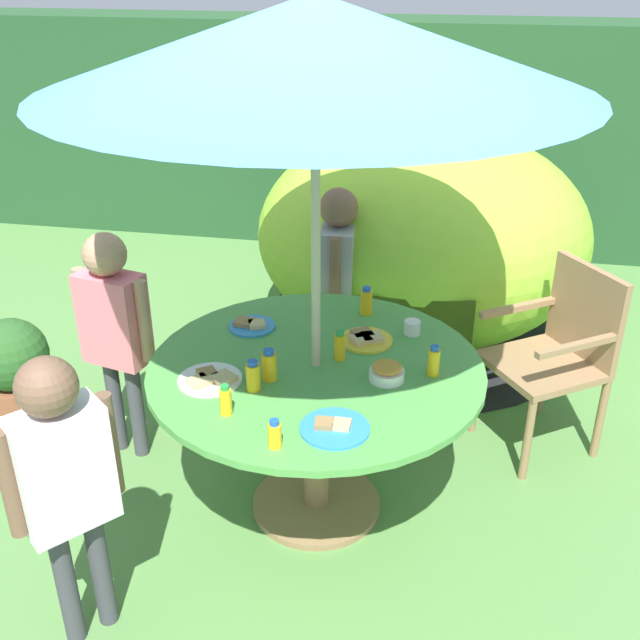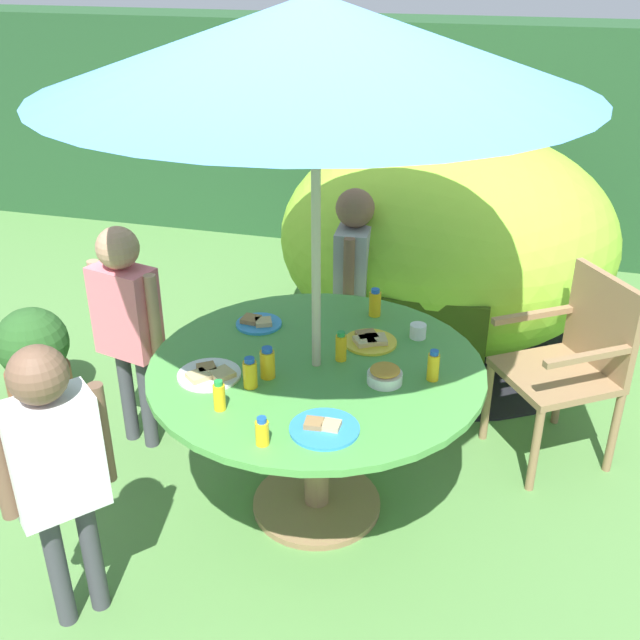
% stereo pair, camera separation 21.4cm
% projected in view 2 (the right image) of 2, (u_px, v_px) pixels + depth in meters
% --- Properties ---
extents(ground_plane, '(10.00, 10.00, 0.02)m').
position_uv_depth(ground_plane, '(317.00, 507.00, 3.37)').
color(ground_plane, '#548442').
extents(hedge_backdrop, '(9.00, 0.70, 1.75)m').
position_uv_depth(hedge_backdrop, '(434.00, 135.00, 6.00)').
color(hedge_backdrop, '#234C28').
rests_on(hedge_backdrop, ground_plane).
extents(garden_table, '(1.37, 1.37, 0.74)m').
position_uv_depth(garden_table, '(316.00, 396.00, 3.10)').
color(garden_table, '#93704C').
rests_on(garden_table, ground_plane).
extents(patio_umbrella, '(1.92, 1.92, 2.13)m').
position_uv_depth(patio_umbrella, '(316.00, 44.00, 2.47)').
color(patio_umbrella, '#B7AD8C').
rests_on(patio_umbrella, ground_plane).
extents(wooden_chair, '(0.65, 0.65, 0.93)m').
position_uv_depth(wooden_chair, '(573.00, 358.00, 3.49)').
color(wooden_chair, '#93704C').
rests_on(wooden_chair, ground_plane).
extents(dome_tent, '(2.17, 2.17, 1.31)m').
position_uv_depth(dome_tent, '(446.00, 238.00, 4.56)').
color(dome_tent, '#8CC633').
rests_on(dome_tent, ground_plane).
extents(potted_plant, '(0.38, 0.38, 0.56)m').
position_uv_depth(potted_plant, '(35.00, 356.00, 3.98)').
color(potted_plant, brown).
rests_on(potted_plant, ground_plane).
extents(child_in_grey_shirt, '(0.20, 0.40, 1.17)m').
position_uv_depth(child_in_grey_shirt, '(354.00, 267.00, 3.90)').
color(child_in_grey_shirt, brown).
rests_on(child_in_grey_shirt, ground_plane).
extents(child_in_pink_shirt, '(0.38, 0.23, 1.15)m').
position_uv_depth(child_in_pink_shirt, '(126.00, 312.00, 3.47)').
color(child_in_pink_shirt, '#3F3F47').
rests_on(child_in_pink_shirt, ground_plane).
extents(child_in_white_shirt, '(0.32, 0.33, 1.15)m').
position_uv_depth(child_in_white_shirt, '(54.00, 456.00, 2.50)').
color(child_in_white_shirt, '#3F3F47').
rests_on(child_in_white_shirt, ground_plane).
extents(snack_bowl, '(0.14, 0.14, 0.07)m').
position_uv_depth(snack_bowl, '(385.00, 375.00, 2.89)').
color(snack_bowl, white).
rests_on(snack_bowl, garden_table).
extents(plate_near_left, '(0.25, 0.25, 0.03)m').
position_uv_depth(plate_near_left, '(209.00, 374.00, 2.94)').
color(plate_near_left, white).
rests_on(plate_near_left, garden_table).
extents(plate_center_back, '(0.20, 0.20, 0.03)m').
position_uv_depth(plate_center_back, '(258.00, 323.00, 3.33)').
color(plate_center_back, '#338CD8').
rests_on(plate_center_back, garden_table).
extents(plate_near_right, '(0.25, 0.25, 0.03)m').
position_uv_depth(plate_near_right, '(324.00, 428.00, 2.62)').
color(plate_near_right, '#338CD8').
rests_on(plate_near_right, garden_table).
extents(plate_mid_left, '(0.23, 0.23, 0.03)m').
position_uv_depth(plate_mid_left, '(370.00, 341.00, 3.18)').
color(plate_mid_left, yellow).
rests_on(plate_mid_left, garden_table).
extents(juice_bottle_far_left, '(0.06, 0.06, 0.13)m').
position_uv_depth(juice_bottle_far_left, '(250.00, 373.00, 2.85)').
color(juice_bottle_far_left, yellow).
rests_on(juice_bottle_far_left, garden_table).
extents(juice_bottle_far_right, '(0.05, 0.05, 0.11)m').
position_uv_depth(juice_bottle_far_right, '(262.00, 432.00, 2.53)').
color(juice_bottle_far_right, yellow).
rests_on(juice_bottle_far_right, garden_table).
extents(juice_bottle_center_front, '(0.04, 0.04, 0.12)m').
position_uv_depth(juice_bottle_center_front, '(219.00, 396.00, 2.71)').
color(juice_bottle_center_front, yellow).
rests_on(juice_bottle_center_front, garden_table).
extents(juice_bottle_mid_right, '(0.05, 0.05, 0.13)m').
position_uv_depth(juice_bottle_mid_right, '(375.00, 303.00, 3.40)').
color(juice_bottle_mid_right, yellow).
rests_on(juice_bottle_mid_right, garden_table).
extents(juice_bottle_front_edge, '(0.06, 0.06, 0.13)m').
position_uv_depth(juice_bottle_front_edge, '(268.00, 363.00, 2.91)').
color(juice_bottle_front_edge, yellow).
rests_on(juice_bottle_front_edge, garden_table).
extents(juice_bottle_back_edge, '(0.05, 0.05, 0.13)m').
position_uv_depth(juice_bottle_back_edge, '(433.00, 366.00, 2.90)').
color(juice_bottle_back_edge, yellow).
rests_on(juice_bottle_back_edge, garden_table).
extents(juice_bottle_spot_a, '(0.05, 0.05, 0.13)m').
position_uv_depth(juice_bottle_spot_a, '(341.00, 347.00, 3.03)').
color(juice_bottle_spot_a, yellow).
rests_on(juice_bottle_spot_a, garden_table).
extents(cup_near, '(0.07, 0.07, 0.06)m').
position_uv_depth(cup_near, '(418.00, 331.00, 3.22)').
color(cup_near, white).
rests_on(cup_near, garden_table).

